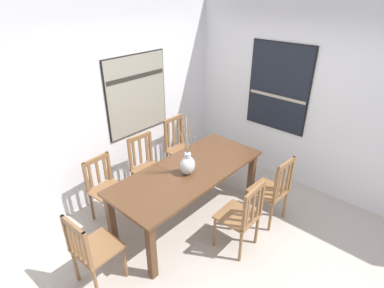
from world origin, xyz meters
TOP-DOWN VIEW (x-y plane):
  - ground_plane at (0.00, 0.00)m, footprint 6.40×6.40m
  - wall_back at (0.00, 1.86)m, footprint 6.40×0.12m
  - wall_side at (1.86, 0.00)m, footprint 0.12×6.40m
  - dining_table at (0.02, 0.53)m, footprint 2.07×0.87m
  - centerpiece_vase at (-0.05, 0.49)m, footprint 0.23×0.26m
  - chair_0 at (0.71, -0.29)m, footprint 0.44×0.44m
  - chair_1 at (-0.69, 1.34)m, footprint 0.45×0.45m
  - chair_2 at (0.04, -0.27)m, footprint 0.43×0.43m
  - chair_3 at (-1.39, 0.56)m, footprint 0.44×0.44m
  - chair_4 at (-0.01, 1.33)m, footprint 0.45×0.45m
  - chair_5 at (0.73, 1.39)m, footprint 0.42×0.42m
  - painting_on_back_wall at (0.28, 1.79)m, footprint 1.06×0.05m
  - painting_on_side_wall at (1.79, 0.34)m, footprint 0.05×0.97m

SIDE VIEW (x-z plane):
  - ground_plane at x=0.00m, z-range -0.03..0.00m
  - chair_1 at x=-0.69m, z-range 0.02..0.90m
  - chair_2 at x=0.04m, z-range 0.01..0.94m
  - chair_3 at x=-1.39m, z-range 0.03..0.92m
  - chair_4 at x=-0.01m, z-range 0.01..0.95m
  - chair_0 at x=0.71m, z-range 0.01..0.96m
  - chair_5 at x=0.73m, z-range 0.00..0.98m
  - dining_table at x=0.02m, z-range 0.28..1.03m
  - centerpiece_vase at x=-0.05m, z-range 0.51..1.27m
  - wall_back at x=0.00m, z-range 0.00..2.70m
  - wall_side at x=1.86m, z-range 0.00..2.70m
  - painting_on_back_wall at x=0.28m, z-range 0.81..1.98m
  - painting_on_side_wall at x=1.79m, z-range 0.80..2.11m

